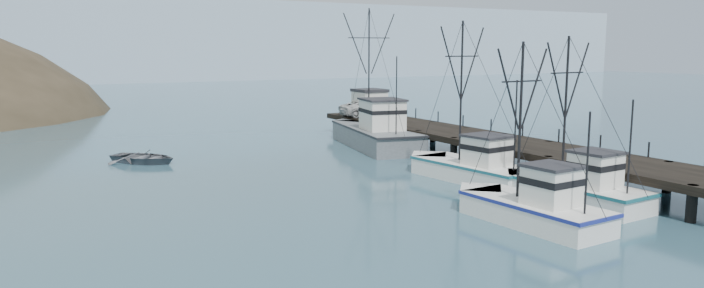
# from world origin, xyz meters

# --- Properties ---
(ground) EXTENTS (400.00, 400.00, 0.00)m
(ground) POSITION_xyz_m (0.00, 0.00, 0.00)
(ground) COLOR #2F5569
(ground) RESTS_ON ground
(pier) EXTENTS (6.00, 44.00, 2.00)m
(pier) POSITION_xyz_m (14.00, 16.00, 1.69)
(pier) COLOR black
(pier) RESTS_ON ground
(distant_ridge) EXTENTS (360.00, 40.00, 26.00)m
(distant_ridge) POSITION_xyz_m (10.00, 170.00, 0.00)
(distant_ridge) COLOR #9EB2C6
(distant_ridge) RESTS_ON ground
(trawler_near) EXTENTS (3.76, 9.74, 10.06)m
(trawler_near) POSITION_xyz_m (9.29, 1.87, 0.82)
(trawler_near) COLOR white
(trawler_near) RESTS_ON ground
(trawler_mid) EXTENTS (3.76, 9.56, 9.69)m
(trawler_mid) POSITION_xyz_m (3.89, -0.07, 0.82)
(trawler_mid) COLOR white
(trawler_mid) RESTS_ON ground
(trawler_far) EXTENTS (4.62, 11.01, 11.24)m
(trawler_far) POSITION_xyz_m (8.26, 10.12, 0.82)
(trawler_far) COLOR white
(trawler_far) RESTS_ON ground
(work_vessel) EXTENTS (7.12, 15.70, 13.07)m
(work_vessel) POSITION_xyz_m (10.07, 26.24, 1.23)
(work_vessel) COLOR slate
(work_vessel) RESTS_ON ground
(pier_shed) EXTENTS (3.00, 3.20, 2.80)m
(pier_shed) POSITION_xyz_m (14.08, 34.00, 3.42)
(pier_shed) COLOR silver
(pier_shed) RESTS_ON pier
(pickup_truck) EXTENTS (6.04, 2.90, 1.66)m
(pickup_truck) POSITION_xyz_m (13.50, 33.36, 2.83)
(pickup_truck) COLOR silver
(pickup_truck) RESTS_ON pier
(motorboat) EXTENTS (6.68, 6.84, 1.16)m
(motorboat) POSITION_xyz_m (-10.37, 27.69, 0.00)
(motorboat) COLOR slate
(motorboat) RESTS_ON ground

